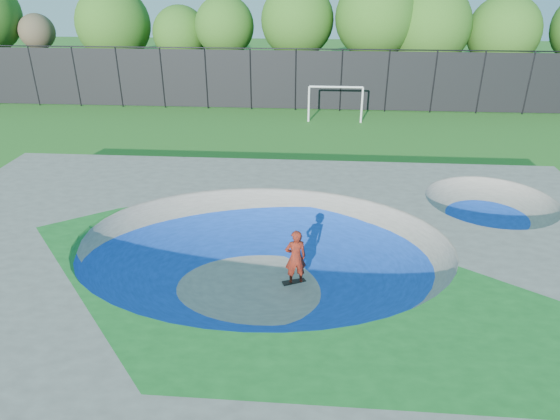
{
  "coord_description": "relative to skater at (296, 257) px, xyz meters",
  "views": [
    {
      "loc": [
        1.43,
        -12.48,
        8.58
      ],
      "look_at": [
        0.29,
        3.0,
        1.1
      ],
      "focal_mm": 32.0,
      "sensor_mm": 36.0,
      "label": 1
    }
  ],
  "objects": [
    {
      "name": "ground",
      "position": [
        -0.95,
        -0.24,
        -0.89
      ],
      "size": [
        120.0,
        120.0,
        0.0
      ],
      "primitive_type": "plane",
      "color": "#23611B",
      "rests_on": "ground"
    },
    {
      "name": "treeline",
      "position": [
        -0.21,
        25.34,
        4.16
      ],
      "size": [
        52.94,
        7.71,
        8.47
      ],
      "color": "#3F2A1F",
      "rests_on": "ground"
    },
    {
      "name": "soccer_goal",
      "position": [
        1.63,
        17.98,
        0.66
      ],
      "size": [
        3.38,
        0.12,
        2.23
      ],
      "color": "silver",
      "rests_on": "ground"
    },
    {
      "name": "fence",
      "position": [
        -0.95,
        20.76,
        1.2
      ],
      "size": [
        48.09,
        0.09,
        4.04
      ],
      "color": "black",
      "rests_on": "ground"
    },
    {
      "name": "skater",
      "position": [
        0.0,
        0.0,
        0.0
      ],
      "size": [
        0.74,
        0.58,
        1.79
      ],
      "primitive_type": "imported",
      "rotation": [
        0.0,
        0.0,
        3.4
      ],
      "color": "red",
      "rests_on": "ground"
    },
    {
      "name": "skateboard",
      "position": [
        0.0,
        -0.0,
        -0.87
      ],
      "size": [
        0.81,
        0.47,
        0.05
      ],
      "primitive_type": "cube",
      "rotation": [
        0.0,
        0.0,
        0.35
      ],
      "color": "black",
      "rests_on": "ground"
    },
    {
      "name": "skate_deck",
      "position": [
        -0.95,
        -0.24,
        -0.14
      ],
      "size": [
        22.0,
        14.0,
        1.5
      ],
      "primitive_type": "cube",
      "color": "gray",
      "rests_on": "ground"
    }
  ]
}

